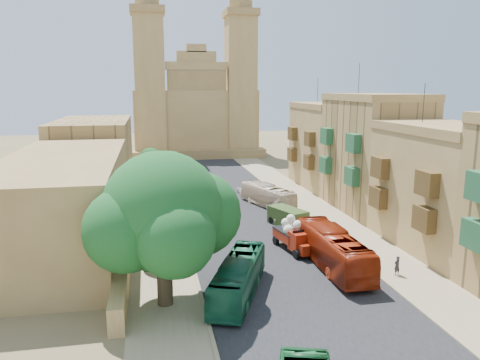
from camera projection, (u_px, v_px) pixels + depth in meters
name	position (u px, v px, depth m)	size (l,w,h in m)	color
ground	(319.00, 319.00, 29.76)	(260.00, 260.00, 0.00)	brown
road_surface	(234.00, 205.00, 58.64)	(14.00, 140.00, 0.01)	black
sidewalk_east	(306.00, 202.00, 60.44)	(5.00, 140.00, 0.01)	#907E5E
sidewalk_west	(157.00, 209.00, 56.84)	(5.00, 140.00, 0.01)	#907E5E
kerb_east	(287.00, 202.00, 59.95)	(0.25, 140.00, 0.12)	#907E5E
kerb_west	(178.00, 207.00, 57.30)	(0.25, 140.00, 0.12)	#907E5E
townhouse_b	(445.00, 187.00, 42.28)	(9.00, 14.00, 14.90)	#9A7845
townhouse_c	(373.00, 153.00, 55.51)	(9.00, 14.00, 17.40)	#A3804A
townhouse_d	(329.00, 145.00, 69.14)	(9.00, 14.00, 15.90)	#9A7845
west_wall	(128.00, 227.00, 46.47)	(1.00, 40.00, 1.80)	#9A7845
west_building_low	(65.00, 202.00, 42.87)	(10.00, 28.00, 8.40)	olive
west_building_mid	(94.00, 154.00, 67.74)	(10.00, 22.00, 10.00)	#A3804A
church	(194.00, 111.00, 103.60)	(28.00, 22.50, 36.30)	#9A7845
ficus_tree	(164.00, 216.00, 30.63)	(10.52, 9.68, 10.52)	#3B2E1D
street_tree_a	(154.00, 220.00, 38.70)	(3.62, 3.62, 5.56)	#3B2E1D
street_tree_b	(153.00, 191.00, 50.29)	(3.41, 3.41, 5.24)	#3B2E1D
street_tree_c	(152.00, 176.00, 61.95)	(2.89, 2.89, 4.45)	#3B2E1D
street_tree_d	(151.00, 159.00, 73.39)	(3.43, 3.43, 5.27)	#3B2E1D
red_truck	(295.00, 236.00, 42.10)	(3.00, 5.65, 3.15)	maroon
olive_pickup	(288.00, 218.00, 49.59)	(3.63, 5.08, 1.92)	#30471A
bus_green_north	(239.00, 277.00, 32.87)	(2.29, 9.81, 2.73)	#135034
bus_red_east	(333.00, 249.00, 37.98)	(2.63, 11.25, 3.13)	maroon
bus_cream_east	(267.00, 196.00, 57.91)	(2.26, 9.64, 2.69)	beige
car_blue_a	(205.00, 220.00, 49.68)	(1.64, 4.08, 1.39)	#4C7EC9
car_white_a	(209.00, 205.00, 56.25)	(1.41, 4.03, 1.33)	#BEBEBE
car_cream	(283.00, 216.00, 51.59)	(1.86, 4.03, 1.12)	beige
car_dkblue	(202.00, 176.00, 74.75)	(1.71, 4.21, 1.22)	#151C53
car_white_b	(244.00, 189.00, 65.05)	(1.36, 3.38, 1.15)	silver
car_blue_b	(199.00, 171.00, 78.81)	(1.34, 3.83, 1.26)	teal
pedestrian_a	(397.00, 266.00, 36.60)	(0.57, 0.37, 1.56)	#2B272E
pedestrian_c	(344.00, 236.00, 44.01)	(0.90, 0.38, 1.54)	#353536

